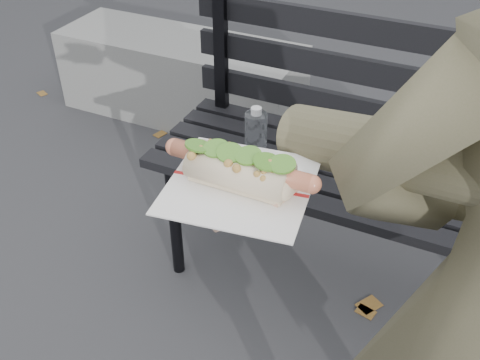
# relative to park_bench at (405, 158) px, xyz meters

# --- Properties ---
(park_bench) EXTENTS (1.50, 0.44, 0.88)m
(park_bench) POSITION_rel_park_bench_xyz_m (0.00, 0.00, 0.00)
(park_bench) COLOR black
(park_bench) RESTS_ON ground
(concrete_block) EXTENTS (1.20, 0.40, 0.40)m
(concrete_block) POSITION_rel_park_bench_xyz_m (-1.20, 0.74, -0.32)
(concrete_block) COLOR slate
(concrete_block) RESTS_ON ground
(held_hotdog) EXTENTS (0.62, 0.31, 0.20)m
(held_hotdog) POSITION_rel_park_bench_xyz_m (0.07, -0.81, 0.51)
(held_hotdog) COLOR brown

